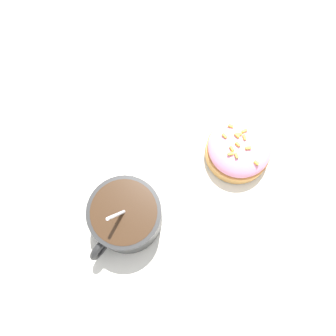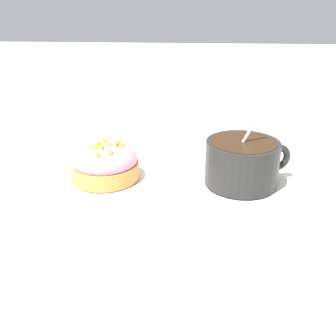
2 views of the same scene
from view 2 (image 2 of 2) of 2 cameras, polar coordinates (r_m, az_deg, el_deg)
The scene contains 4 objects.
ground_plane at distance 0.51m, azimuth 0.50°, elevation -2.49°, with size 3.00×3.00×0.00m, color silver.
paper_napkin at distance 0.51m, azimuth 0.50°, elevation -2.34°, with size 0.36×0.37×0.00m.
coffee_cup at distance 0.50m, azimuth 10.80°, elevation 1.05°, with size 0.11×0.09×0.09m.
frosted_pastry at distance 0.52m, azimuth -9.17°, elevation 0.77°, with size 0.09×0.09×0.05m.
Camera 2 is at (-0.03, 0.45, 0.23)m, focal length 42.00 mm.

